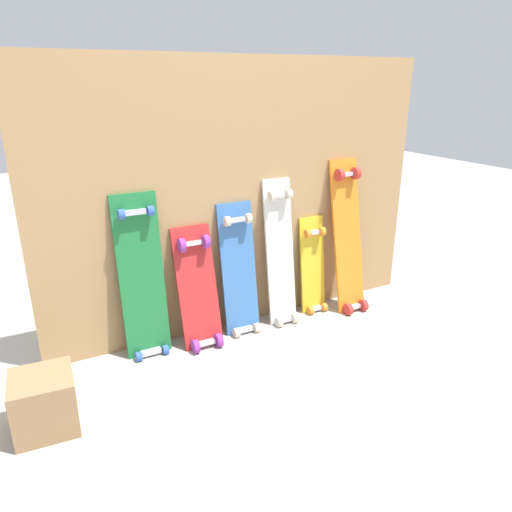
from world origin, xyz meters
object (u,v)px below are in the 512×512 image
(skateboard_orange, at_px, (348,242))
(skateboard_blue, at_px, (239,275))
(wooden_crate, at_px, (44,403))
(skateboard_white, at_px, (280,259))
(skateboard_green, at_px, (142,284))
(skateboard_red, at_px, (198,293))
(skateboard_yellow, at_px, (313,270))

(skateboard_orange, bearing_deg, skateboard_blue, 176.73)
(skateboard_orange, bearing_deg, wooden_crate, -169.10)
(skateboard_blue, height_order, skateboard_white, skateboard_white)
(skateboard_green, distance_m, skateboard_red, 0.30)
(skateboard_white, bearing_deg, skateboard_green, 178.90)
(skateboard_red, distance_m, skateboard_yellow, 0.76)
(wooden_crate, bearing_deg, skateboard_green, 36.56)
(skateboard_yellow, bearing_deg, skateboard_green, -179.68)
(skateboard_yellow, bearing_deg, skateboard_orange, -15.46)
(wooden_crate, bearing_deg, skateboard_yellow, 14.31)
(skateboard_red, relative_size, skateboard_orange, 0.72)
(skateboard_blue, bearing_deg, skateboard_red, -173.13)
(skateboard_red, relative_size, wooden_crate, 2.89)
(skateboard_white, xyz_separation_m, skateboard_orange, (0.45, -0.04, 0.04))
(skateboard_red, bearing_deg, skateboard_green, 171.44)
(skateboard_blue, bearing_deg, skateboard_white, -0.88)
(skateboard_yellow, relative_size, skateboard_orange, 0.67)
(skateboard_green, xyz_separation_m, skateboard_orange, (1.25, -0.05, 0.04))
(skateboard_green, xyz_separation_m, skateboard_white, (0.80, -0.02, -0.00))
(skateboard_green, distance_m, skateboard_orange, 1.25)
(skateboard_green, bearing_deg, skateboard_blue, -1.21)
(skateboard_red, xyz_separation_m, skateboard_blue, (0.26, 0.03, 0.04))
(skateboard_white, height_order, wooden_crate, skateboard_white)
(skateboard_blue, relative_size, skateboard_yellow, 1.22)
(skateboard_orange, bearing_deg, skateboard_green, 177.62)
(skateboard_red, height_order, skateboard_blue, skateboard_blue)
(skateboard_green, xyz_separation_m, skateboard_yellow, (1.04, 0.01, -0.13))
(skateboard_green, relative_size, skateboard_orange, 0.93)
(skateboard_orange, bearing_deg, skateboard_red, 179.41)
(skateboard_blue, distance_m, skateboard_orange, 0.72)
(skateboard_white, relative_size, wooden_crate, 3.73)
(skateboard_yellow, bearing_deg, skateboard_red, -176.39)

